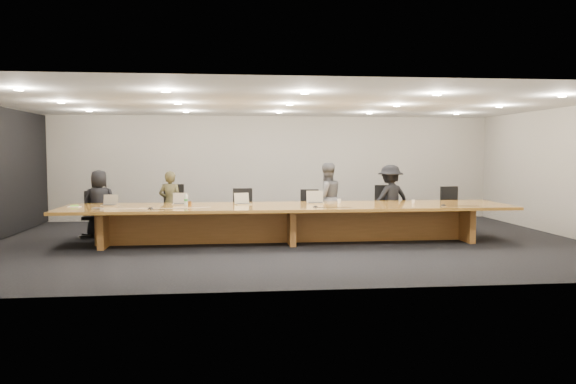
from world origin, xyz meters
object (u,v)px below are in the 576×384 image
(chair_left, at_px, (170,209))
(av_box, at_px, (97,209))
(chair_mid_right, at_px, (310,211))
(mic_center, at_px, (315,207))
(laptop_d, at_px, (315,197))
(paper_cup_far, at_px, (413,202))
(chair_far_left, at_px, (93,214))
(chair_right, at_px, (385,208))
(paper_cup_near, at_px, (339,201))
(chair_mid_left, at_px, (243,211))
(laptop_b, at_px, (180,199))
(amber_mug, at_px, (190,204))
(water_bottle, at_px, (186,200))
(person_a, at_px, (100,203))
(laptop_a, at_px, (109,200))
(person_c, at_px, (327,198))
(conference_table, at_px, (290,217))
(person_b, at_px, (170,203))
(chair_far_right, at_px, (454,208))
(mic_left, at_px, (151,208))
(mic_right, at_px, (444,205))
(laptop_c, at_px, (243,198))

(chair_left, height_order, av_box, chair_left)
(chair_mid_right, xyz_separation_m, mic_center, (-0.16, -1.73, 0.27))
(laptop_d, relative_size, paper_cup_far, 4.46)
(chair_far_left, bearing_deg, mic_center, -24.51)
(chair_right, bearing_deg, paper_cup_near, -136.72)
(chair_mid_right, xyz_separation_m, laptop_d, (-0.03, -0.89, 0.39))
(chair_left, distance_m, chair_mid_left, 1.62)
(chair_right, bearing_deg, laptop_b, -160.49)
(amber_mug, bearing_deg, laptop_d, 6.06)
(chair_far_left, height_order, water_bottle, chair_far_left)
(paper_cup_near, bearing_deg, chair_mid_right, 118.41)
(person_a, relative_size, laptop_a, 4.99)
(paper_cup_far, bearing_deg, chair_mid_left, 163.65)
(person_a, bearing_deg, chair_right, 177.27)
(chair_mid_left, bearing_deg, person_c, -1.02)
(laptop_b, height_order, laptop_d, laptop_d)
(amber_mug, bearing_deg, laptop_b, 123.12)
(conference_table, height_order, person_a, person_a)
(chair_mid_right, distance_m, paper_cup_far, 2.33)
(paper_cup_near, bearing_deg, person_b, 167.44)
(chair_far_right, bearing_deg, laptop_a, 178.74)
(mic_left, distance_m, mic_right, 5.75)
(chair_mid_left, xyz_separation_m, person_b, (-1.58, 0.00, 0.19))
(conference_table, height_order, chair_mid_right, chair_mid_right)
(chair_left, xyz_separation_m, person_a, (-1.47, -0.17, 0.16))
(person_c, distance_m, laptop_c, 2.07)
(amber_mug, height_order, paper_cup_far, amber_mug)
(chair_far_left, distance_m, laptop_c, 3.32)
(person_b, relative_size, person_c, 0.89)
(amber_mug, height_order, av_box, amber_mug)
(person_b, bearing_deg, chair_far_right, -165.69)
(av_box, bearing_deg, paper_cup_near, 26.48)
(laptop_b, xyz_separation_m, paper_cup_near, (3.31, -0.05, -0.08))
(water_bottle, distance_m, mic_right, 5.18)
(amber_mug, xyz_separation_m, mic_right, (5.05, -0.56, -0.03))
(amber_mug, bearing_deg, paper_cup_near, 5.12)
(chair_mid_left, height_order, amber_mug, chair_mid_left)
(mic_center, bearing_deg, amber_mug, 167.21)
(laptop_b, bearing_deg, chair_left, 108.74)
(chair_mid_left, distance_m, chair_right, 3.24)
(mic_right, bearing_deg, chair_left, 162.09)
(chair_far_right, distance_m, amber_mug, 6.09)
(chair_right, xyz_separation_m, paper_cup_near, (-1.24, -0.82, 0.25))
(chair_left, bearing_deg, paper_cup_far, 5.91)
(laptop_d, xyz_separation_m, mic_left, (-3.29, -0.82, -0.12))
(laptop_c, bearing_deg, laptop_b, 161.59)
(conference_table, relative_size, paper_cup_far, 115.14)
(mic_left, bearing_deg, paper_cup_near, 12.22)
(chair_mid_right, distance_m, laptop_d, 0.97)
(conference_table, xyz_separation_m, person_c, (0.96, 1.15, 0.27))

